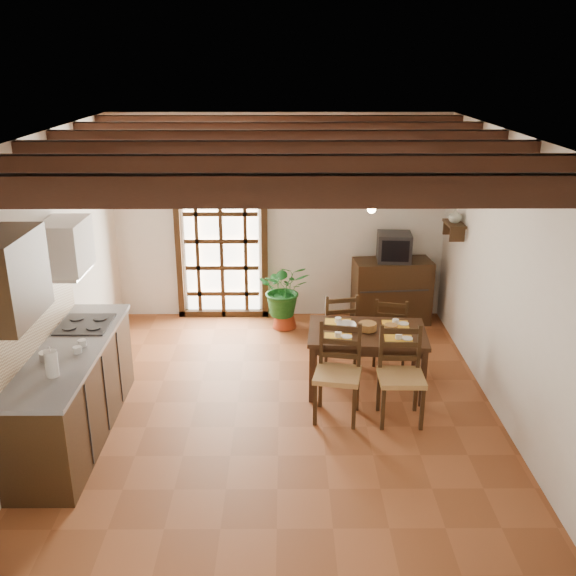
{
  "coord_description": "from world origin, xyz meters",
  "views": [
    {
      "loc": [
        0.07,
        -6.02,
        3.46
      ],
      "look_at": [
        0.1,
        0.4,
        1.15
      ],
      "focal_mm": 40.0,
      "sensor_mm": 36.0,
      "label": 1
    }
  ],
  "objects_px": {
    "chair_far_right": "(390,342)",
    "potted_plant": "(284,288)",
    "kitchen_counter": "(73,391)",
    "dining_table": "(367,338)",
    "sideboard": "(391,291)",
    "crt_tv": "(394,247)",
    "pendant_lamp": "(372,202)",
    "chair_near_left": "(337,390)",
    "chair_near_right": "(400,393)",
    "chair_far_left": "(337,339)"
  },
  "relations": [
    {
      "from": "potted_plant",
      "to": "chair_near_left",
      "type": "bearing_deg",
      "value": -77.02
    },
    {
      "from": "chair_near_left",
      "to": "chair_near_right",
      "type": "bearing_deg",
      "value": 6.7
    },
    {
      "from": "chair_near_right",
      "to": "chair_far_left",
      "type": "relative_size",
      "value": 1.08
    },
    {
      "from": "chair_near_right",
      "to": "crt_tv",
      "type": "xyz_separation_m",
      "value": [
        0.31,
        2.56,
        0.77
      ]
    },
    {
      "from": "kitchen_counter",
      "to": "chair_near_right",
      "type": "bearing_deg",
      "value": 4.63
    },
    {
      "from": "dining_table",
      "to": "chair_near_left",
      "type": "xyz_separation_m",
      "value": [
        -0.36,
        -0.62,
        -0.29
      ]
    },
    {
      "from": "crt_tv",
      "to": "chair_far_left",
      "type": "bearing_deg",
      "value": -119.8
    },
    {
      "from": "chair_near_left",
      "to": "crt_tv",
      "type": "relative_size",
      "value": 2.07
    },
    {
      "from": "chair_far_left",
      "to": "chair_far_right",
      "type": "xyz_separation_m",
      "value": [
        0.62,
        -0.05,
        -0.01
      ]
    },
    {
      "from": "chair_far_left",
      "to": "crt_tv",
      "type": "relative_size",
      "value": 1.9
    },
    {
      "from": "potted_plant",
      "to": "chair_near_right",
      "type": "bearing_deg",
      "value": -63.85
    },
    {
      "from": "chair_near_right",
      "to": "kitchen_counter",
      "type": "bearing_deg",
      "value": -174.25
    },
    {
      "from": "potted_plant",
      "to": "dining_table",
      "type": "bearing_deg",
      "value": -62.11
    },
    {
      "from": "sideboard",
      "to": "chair_near_left",
      "type": "bearing_deg",
      "value": -115.99
    },
    {
      "from": "chair_near_right",
      "to": "chair_far_left",
      "type": "distance_m",
      "value": 1.43
    },
    {
      "from": "chair_near_right",
      "to": "potted_plant",
      "type": "relative_size",
      "value": 0.5
    },
    {
      "from": "kitchen_counter",
      "to": "dining_table",
      "type": "height_order",
      "value": "kitchen_counter"
    },
    {
      "from": "chair_far_right",
      "to": "chair_near_right",
      "type": "bearing_deg",
      "value": 98.15
    },
    {
      "from": "chair_near_right",
      "to": "chair_far_right",
      "type": "distance_m",
      "value": 1.29
    },
    {
      "from": "chair_near_right",
      "to": "pendant_lamp",
      "type": "relative_size",
      "value": 1.14
    },
    {
      "from": "dining_table",
      "to": "pendant_lamp",
      "type": "relative_size",
      "value": 1.56
    },
    {
      "from": "crt_tv",
      "to": "kitchen_counter",
      "type": "bearing_deg",
      "value": -136.69
    },
    {
      "from": "chair_far_left",
      "to": "potted_plant",
      "type": "relative_size",
      "value": 0.46
    },
    {
      "from": "crt_tv",
      "to": "pendant_lamp",
      "type": "height_order",
      "value": "pendant_lamp"
    },
    {
      "from": "sideboard",
      "to": "crt_tv",
      "type": "relative_size",
      "value": 2.21
    },
    {
      "from": "sideboard",
      "to": "pendant_lamp",
      "type": "height_order",
      "value": "pendant_lamp"
    },
    {
      "from": "kitchen_counter",
      "to": "sideboard",
      "type": "bearing_deg",
      "value": 39.03
    },
    {
      "from": "dining_table",
      "to": "chair_near_right",
      "type": "height_order",
      "value": "chair_near_right"
    },
    {
      "from": "dining_table",
      "to": "chair_far_right",
      "type": "bearing_deg",
      "value": 64.06
    },
    {
      "from": "crt_tv",
      "to": "pendant_lamp",
      "type": "distance_m",
      "value": 2.14
    },
    {
      "from": "dining_table",
      "to": "potted_plant",
      "type": "relative_size",
      "value": 0.68
    },
    {
      "from": "chair_far_left",
      "to": "crt_tv",
      "type": "height_order",
      "value": "crt_tv"
    },
    {
      "from": "crt_tv",
      "to": "pendant_lamp",
      "type": "xyz_separation_m",
      "value": [
        -0.57,
        -1.8,
        1.0
      ]
    },
    {
      "from": "dining_table",
      "to": "sideboard",
      "type": "bearing_deg",
      "value": 77.79
    },
    {
      "from": "chair_near_left",
      "to": "potted_plant",
      "type": "distance_m",
      "value": 2.38
    },
    {
      "from": "kitchen_counter",
      "to": "pendant_lamp",
      "type": "distance_m",
      "value": 3.48
    },
    {
      "from": "dining_table",
      "to": "chair_near_right",
      "type": "distance_m",
      "value": 0.77
    },
    {
      "from": "sideboard",
      "to": "potted_plant",
      "type": "distance_m",
      "value": 1.49
    },
    {
      "from": "kitchen_counter",
      "to": "sideboard",
      "type": "relative_size",
      "value": 2.16
    },
    {
      "from": "crt_tv",
      "to": "chair_far_right",
      "type": "bearing_deg",
      "value": -94.97
    },
    {
      "from": "chair_far_right",
      "to": "sideboard",
      "type": "distance_m",
      "value": 1.31
    },
    {
      "from": "chair_far_right",
      "to": "chair_near_left",
      "type": "bearing_deg",
      "value": 72.14
    },
    {
      "from": "kitchen_counter",
      "to": "chair_near_left",
      "type": "bearing_deg",
      "value": 6.88
    },
    {
      "from": "chair_near_right",
      "to": "crt_tv",
      "type": "relative_size",
      "value": 2.05
    },
    {
      "from": "kitchen_counter",
      "to": "pendant_lamp",
      "type": "relative_size",
      "value": 2.66
    },
    {
      "from": "kitchen_counter",
      "to": "crt_tv",
      "type": "height_order",
      "value": "kitchen_counter"
    },
    {
      "from": "sideboard",
      "to": "crt_tv",
      "type": "bearing_deg",
      "value": -95.56
    },
    {
      "from": "chair_far_right",
      "to": "potted_plant",
      "type": "xyz_separation_m",
      "value": [
        -1.26,
        1.08,
        0.3
      ]
    },
    {
      "from": "chair_far_left",
      "to": "chair_near_left",
      "type": "bearing_deg",
      "value": 75.6
    },
    {
      "from": "chair_far_left",
      "to": "chair_far_right",
      "type": "relative_size",
      "value": 1.05
    }
  ]
}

